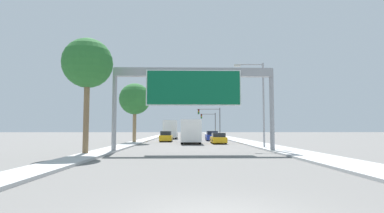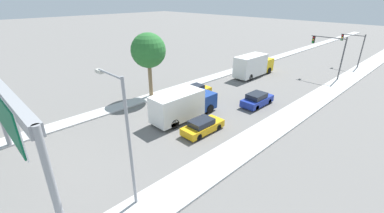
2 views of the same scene
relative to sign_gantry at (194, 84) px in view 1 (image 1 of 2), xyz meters
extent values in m
cube|color=#B5B5B5|center=(7.75, 42.14, -5.46)|extent=(3.00, 120.00, 0.15)
cube|color=#B5B5B5|center=(-7.25, 42.14, -5.46)|extent=(2.00, 120.00, 0.15)
cylinder|color=gray|center=(-6.45, 0.14, -2.09)|extent=(0.37, 0.37, 6.89)
cylinder|color=gray|center=(6.45, 0.14, -2.09)|extent=(0.37, 0.37, 6.89)
cube|color=gray|center=(0.00, 0.14, 1.01)|extent=(12.90, 0.60, 0.70)
cube|color=white|center=(0.00, -0.16, -0.31)|extent=(7.71, 0.08, 2.93)
cube|color=#0A5B38|center=(0.00, -0.21, -0.31)|extent=(7.51, 0.16, 2.73)
cube|color=gold|center=(-3.50, 19.84, -4.97)|extent=(1.74, 4.25, 0.77)
cube|color=#1E232D|center=(-3.50, 19.63, -4.29)|extent=(1.53, 2.21, 0.58)
cylinder|color=black|center=(-4.26, 21.16, -5.21)|extent=(0.22, 0.64, 0.64)
cylinder|color=black|center=(-2.74, 21.16, -5.21)|extent=(0.22, 0.64, 0.64)
cylinder|color=black|center=(-4.26, 18.52, -5.21)|extent=(0.22, 0.64, 0.64)
cylinder|color=black|center=(-2.74, 18.52, -5.21)|extent=(0.22, 0.64, 0.64)
cube|color=navy|center=(3.50, 23.03, -4.97)|extent=(1.86, 4.36, 0.77)
cube|color=#1E232D|center=(3.50, 22.81, -4.30)|extent=(1.64, 2.27, 0.58)
cylinder|color=black|center=(2.68, 24.38, -5.21)|extent=(0.22, 0.64, 0.64)
cylinder|color=black|center=(4.32, 24.38, -5.21)|extent=(0.22, 0.64, 0.64)
cylinder|color=black|center=(2.68, 21.67, -5.21)|extent=(0.22, 0.64, 0.64)
cylinder|color=black|center=(4.32, 21.67, -5.21)|extent=(0.22, 0.64, 0.64)
cube|color=gold|center=(3.50, 13.78, -5.02)|extent=(1.76, 4.32, 0.68)
cube|color=#1E232D|center=(3.50, 13.56, -4.42)|extent=(1.55, 2.25, 0.52)
cylinder|color=black|center=(2.73, 15.12, -5.21)|extent=(0.22, 0.64, 0.64)
cylinder|color=black|center=(4.27, 15.12, -5.21)|extent=(0.22, 0.64, 0.64)
cylinder|color=black|center=(2.73, 12.44, -5.21)|extent=(0.22, 0.64, 0.64)
cylinder|color=black|center=(4.27, 12.44, -5.21)|extent=(0.22, 0.64, 0.64)
cube|color=yellow|center=(-3.50, 35.94, -4.22)|extent=(2.26, 2.27, 2.03)
cube|color=silver|center=(-3.50, 31.89, -3.67)|extent=(2.45, 5.84, 3.12)
cylinder|color=black|center=(-4.59, 35.83, -5.03)|extent=(0.28, 1.00, 1.00)
cylinder|color=black|center=(-2.41, 35.83, -5.03)|extent=(0.28, 1.00, 1.00)
cylinder|color=black|center=(-4.59, 30.43, -5.03)|extent=(0.28, 1.00, 1.00)
cylinder|color=black|center=(-2.41, 30.43, -5.03)|extent=(0.28, 1.00, 1.00)
cube|color=navy|center=(0.00, 17.53, -4.36)|extent=(2.28, 2.15, 1.74)
cube|color=silver|center=(0.00, 13.69, -3.88)|extent=(2.48, 5.54, 2.70)
cylinder|color=black|center=(-1.10, 17.43, -5.03)|extent=(0.28, 1.00, 1.00)
cylinder|color=black|center=(1.10, 17.43, -5.03)|extent=(0.28, 1.00, 1.00)
cylinder|color=black|center=(-1.10, 12.31, -5.03)|extent=(0.28, 1.00, 1.00)
cylinder|color=black|center=(1.10, 12.31, -5.03)|extent=(0.28, 1.00, 1.00)
cylinder|color=#4C4C4F|center=(6.75, 40.14, -2.33)|extent=(0.20, 0.20, 6.40)
cylinder|color=#4C4C4F|center=(4.25, 40.14, 0.57)|extent=(4.99, 0.14, 0.14)
cube|color=black|center=(2.16, 40.14, -0.01)|extent=(0.35, 0.28, 1.05)
cylinder|color=red|center=(2.16, 39.98, 0.34)|extent=(0.22, 0.04, 0.22)
cylinder|color=yellow|center=(2.16, 39.98, -0.01)|extent=(0.22, 0.04, 0.22)
cylinder|color=green|center=(2.16, 39.98, -0.36)|extent=(0.22, 0.04, 0.22)
cylinder|color=#4C4C4F|center=(6.75, 50.14, -2.63)|extent=(0.20, 0.20, 5.81)
cylinder|color=#4C4C4F|center=(4.87, 50.14, -0.03)|extent=(3.77, 0.14, 0.14)
cube|color=black|center=(3.29, 50.14, -0.60)|extent=(0.35, 0.28, 1.05)
cylinder|color=red|center=(3.29, 49.98, -0.25)|extent=(0.22, 0.04, 0.22)
cylinder|color=yellow|center=(3.29, 49.98, -0.60)|extent=(0.22, 0.04, 0.22)
cylinder|color=green|center=(3.29, 49.98, -0.95)|extent=(0.22, 0.04, 0.22)
cylinder|color=brown|center=(-7.88, -2.36, -2.16)|extent=(0.40, 0.40, 6.74)
sphere|color=#286B2D|center=(-7.88, -2.36, 1.20)|extent=(3.66, 3.66, 3.66)
cylinder|color=#8C704C|center=(-7.47, 15.80, -2.59)|extent=(0.47, 0.47, 5.89)
sphere|color=#286B2D|center=(-7.47, 15.80, 0.35)|extent=(4.17, 4.17, 4.17)
cylinder|color=gray|center=(6.85, 4.22, -1.40)|extent=(0.18, 0.18, 8.26)
cylinder|color=gray|center=(5.60, 4.22, 2.58)|extent=(2.50, 0.12, 0.12)
cube|color=#B2B2A8|center=(4.35, 4.22, 2.48)|extent=(0.60, 0.28, 0.20)
camera|label=1|loc=(-0.65, -24.26, -3.61)|focal=28.00mm
camera|label=2|loc=(18.04, -1.85, 6.46)|focal=24.00mm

